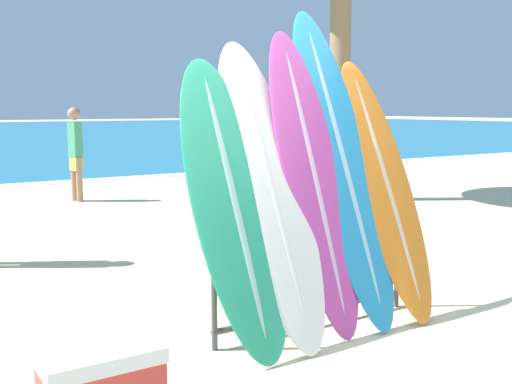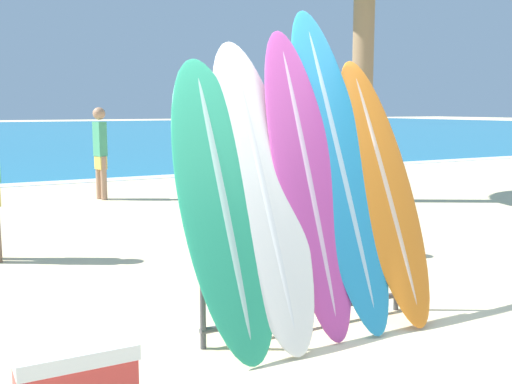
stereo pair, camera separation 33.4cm
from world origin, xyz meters
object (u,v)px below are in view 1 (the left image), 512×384
at_px(surfboard_slot_0, 233,202).
at_px(person_near_water, 75,150).
at_px(surfboard_slot_2, 313,178).
at_px(surfboard_slot_4, 385,186).
at_px(surfboard_slot_1, 270,188).
at_px(person_mid_beach, 285,172).
at_px(surfboard_rack, 315,263).
at_px(surfboard_slot_3, 342,162).

height_order(surfboard_slot_0, person_near_water, surfboard_slot_0).
xyz_separation_m(surfboard_slot_0, surfboard_slot_2, (0.68, 0.03, 0.11)).
xyz_separation_m(surfboard_slot_0, surfboard_slot_4, (1.34, 0.00, 0.02)).
bearing_deg(surfboard_slot_1, person_mid_beach, 52.69).
bearing_deg(surfboard_rack, surfboard_slot_3, 19.09).
height_order(surfboard_slot_3, surfboard_slot_4, surfboard_slot_3).
bearing_deg(person_mid_beach, surfboard_slot_2, -85.43).
height_order(surfboard_rack, surfboard_slot_1, surfboard_slot_1).
bearing_deg(surfboard_rack, person_mid_beach, 61.16).
bearing_deg(person_mid_beach, surfboard_rack, -85.00).
bearing_deg(surfboard_slot_0, person_near_water, 82.97).
height_order(surfboard_slot_1, person_near_water, surfboard_slot_1).
bearing_deg(surfboard_slot_0, person_mid_beach, 47.48).
distance_m(surfboard_slot_4, person_mid_beach, 1.88).
bearing_deg(surfboard_slot_1, surfboard_slot_3, 4.42).
bearing_deg(surfboard_slot_3, surfboard_slot_0, -174.95).
xyz_separation_m(surfboard_slot_0, person_mid_beach, (1.69, 1.85, -0.06)).
xyz_separation_m(surfboard_slot_2, person_near_water, (0.16, 6.76, -0.21)).
xyz_separation_m(surfboard_rack, person_mid_beach, (1.03, 1.87, 0.43)).
distance_m(surfboard_slot_0, surfboard_slot_2, 0.69).
distance_m(surfboard_slot_0, surfboard_slot_4, 1.34).
distance_m(surfboard_rack, person_mid_beach, 2.18).
distance_m(surfboard_rack, surfboard_slot_0, 0.83).
bearing_deg(person_near_water, surfboard_slot_4, -11.67).
bearing_deg(person_mid_beach, surfboard_slot_3, -78.11).
bearing_deg(surfboard_slot_1, surfboard_slot_0, -173.62).
relative_size(surfboard_rack, surfboard_slot_3, 0.72).
bearing_deg(surfboard_slot_3, person_mid_beach, 68.05).
height_order(surfboard_slot_4, person_mid_beach, surfboard_slot_4).
bearing_deg(surfboard_slot_4, person_mid_beach, 79.26).
height_order(surfboard_slot_1, surfboard_slot_2, surfboard_slot_2).
distance_m(surfboard_slot_3, surfboard_slot_4, 0.42).
distance_m(surfboard_slot_2, surfboard_slot_3, 0.32).
bearing_deg(surfboard_slot_2, surfboard_rack, -103.80).
relative_size(surfboard_rack, person_near_water, 1.06).
xyz_separation_m(surfboard_rack, surfboard_slot_1, (-0.35, 0.06, 0.56)).
relative_size(surfboard_slot_1, person_near_water, 1.30).
height_order(surfboard_slot_4, person_near_water, surfboard_slot_4).
relative_size(surfboard_slot_3, person_near_water, 1.48).
bearing_deg(surfboard_slot_3, surfboard_rack, -160.91).
relative_size(surfboard_slot_3, surfboard_slot_4, 1.19).
relative_size(surfboard_rack, surfboard_slot_1, 0.81).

